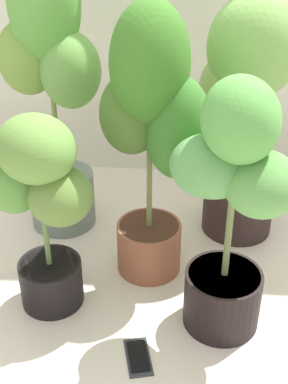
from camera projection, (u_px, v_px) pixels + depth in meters
The scene contains 7 objects.
ground_plane at pixel (144, 288), 1.78m from camera, with size 8.00×8.00×0.00m, color silver.
potted_plant_center at pixel (153, 124), 1.59m from camera, with size 0.43×0.32×0.93m.
potted_plant_front_left at pixel (40, 199), 1.53m from camera, with size 0.39×0.32×0.66m.
potted_plant_back_left at pixel (51, 82), 1.82m from camera, with size 0.44×0.32×1.06m.
potted_plant_back_right at pixel (245, 100), 1.82m from camera, with size 0.41×0.35×0.90m.
potted_plant_front_right at pixel (232, 203), 1.42m from camera, with size 0.40×0.31×0.80m.
cell_phone at pixel (138, 357), 1.52m from camera, with size 0.10×0.16×0.01m.
Camera 1 is at (0.11, -1.35, 1.20)m, focal length 48.77 mm.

